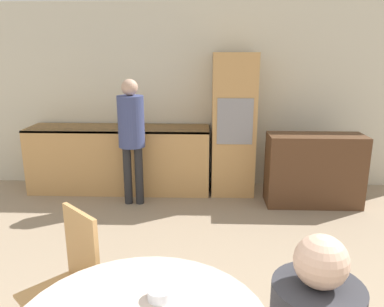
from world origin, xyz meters
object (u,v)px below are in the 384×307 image
object	(u,v)px
sideboard	(314,170)
person_standing	(131,129)
bowl_centre	(160,294)
oven_unit	(233,125)
chair_far_left	(71,277)

from	to	relation	value
sideboard	person_standing	world-z (taller)	person_standing
sideboard	bowl_centre	world-z (taller)	sideboard
oven_unit	sideboard	size ratio (longest dim) A/B	1.60
chair_far_left	sideboard	bearing A→B (deg)	91.95
chair_far_left	person_standing	size ratio (longest dim) A/B	0.60
oven_unit	person_standing	xyz separation A→B (m)	(-1.31, -0.51, 0.04)
sideboard	person_standing	xyz separation A→B (m)	(-2.32, -0.06, 0.54)
sideboard	chair_far_left	world-z (taller)	chair_far_left
oven_unit	bowl_centre	distance (m)	3.52
sideboard	bowl_centre	bearing A→B (deg)	-118.08
sideboard	person_standing	size ratio (longest dim) A/B	0.74
sideboard	chair_far_left	bearing A→B (deg)	-131.10
sideboard	oven_unit	bearing A→B (deg)	156.16
chair_far_left	person_standing	bearing A→B (deg)	134.95
chair_far_left	person_standing	xyz separation A→B (m)	(-0.08, 2.50, 0.46)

